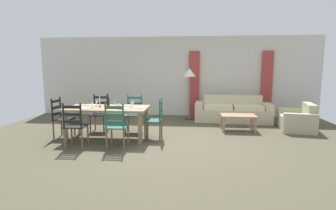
{
  "coord_description": "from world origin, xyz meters",
  "views": [
    {
      "loc": [
        0.61,
        -5.8,
        1.68
      ],
      "look_at": [
        -0.0,
        0.55,
        0.75
      ],
      "focal_mm": 28.01,
      "sensor_mm": 36.0,
      "label": 1
    }
  ],
  "objects_px": {
    "wine_glass_near_right": "(131,104)",
    "couch": "(233,112)",
    "dining_chair_near_left": "(75,125)",
    "coffee_table": "(238,117)",
    "wine_bottle": "(108,102)",
    "wine_glass_far_left": "(97,102)",
    "standing_lamp": "(189,75)",
    "dining_table": "(107,111)",
    "dining_chair_far_left": "(100,113)",
    "dining_chair_head_east": "(156,119)",
    "wine_glass_far_right": "(133,102)",
    "dining_chair_far_right": "(134,114)",
    "wine_glass_near_left": "(92,103)",
    "coffee_cup_primary": "(119,106)",
    "dining_chair_head_west": "(62,118)",
    "armchair_upholstered": "(299,121)",
    "dining_chair_near_right": "(116,126)"
  },
  "relations": [
    {
      "from": "wine_glass_near_right",
      "to": "couch",
      "type": "height_order",
      "value": "wine_glass_near_right"
    },
    {
      "from": "dining_chair_near_left",
      "to": "coffee_table",
      "type": "height_order",
      "value": "dining_chair_near_left"
    },
    {
      "from": "wine_bottle",
      "to": "wine_glass_far_left",
      "type": "relative_size",
      "value": 1.96
    },
    {
      "from": "wine_glass_near_right",
      "to": "standing_lamp",
      "type": "xyz_separation_m",
      "value": [
        1.27,
        2.66,
        0.55
      ]
    },
    {
      "from": "dining_table",
      "to": "standing_lamp",
      "type": "height_order",
      "value": "standing_lamp"
    },
    {
      "from": "dining_table",
      "to": "dining_chair_far_left",
      "type": "height_order",
      "value": "dining_chair_far_left"
    },
    {
      "from": "coffee_table",
      "to": "dining_chair_head_east",
      "type": "bearing_deg",
      "value": -152.19
    },
    {
      "from": "dining_table",
      "to": "wine_glass_far_right",
      "type": "distance_m",
      "value": 0.62
    },
    {
      "from": "dining_chair_far_right",
      "to": "wine_glass_near_left",
      "type": "distance_m",
      "value": 1.2
    },
    {
      "from": "dining_table",
      "to": "coffee_cup_primary",
      "type": "bearing_deg",
      "value": -12.2
    },
    {
      "from": "dining_chair_head_west",
      "to": "wine_glass_near_left",
      "type": "height_order",
      "value": "dining_chair_head_west"
    },
    {
      "from": "wine_bottle",
      "to": "wine_glass_far_right",
      "type": "distance_m",
      "value": 0.57
    },
    {
      "from": "dining_chair_head_east",
      "to": "coffee_cup_primary",
      "type": "relative_size",
      "value": 10.67
    },
    {
      "from": "couch",
      "to": "armchair_upholstered",
      "type": "height_order",
      "value": "couch"
    },
    {
      "from": "dining_chair_near_right",
      "to": "dining_chair_head_east",
      "type": "relative_size",
      "value": 1.0
    },
    {
      "from": "dining_chair_head_east",
      "to": "wine_bottle",
      "type": "relative_size",
      "value": 3.04
    },
    {
      "from": "dining_chair_far_left",
      "to": "wine_bottle",
      "type": "distance_m",
      "value": 0.92
    },
    {
      "from": "wine_glass_near_left",
      "to": "coffee_table",
      "type": "distance_m",
      "value": 3.75
    },
    {
      "from": "standing_lamp",
      "to": "wine_bottle",
      "type": "bearing_deg",
      "value": -126.75
    },
    {
      "from": "dining_chair_near_right",
      "to": "coffee_cup_primary",
      "type": "height_order",
      "value": "dining_chair_near_right"
    },
    {
      "from": "dining_chair_far_right",
      "to": "dining_chair_head_west",
      "type": "bearing_deg",
      "value": -155.21
    },
    {
      "from": "wine_glass_far_left",
      "to": "dining_chair_near_right",
      "type": "bearing_deg",
      "value": -49.48
    },
    {
      "from": "dining_chair_head_west",
      "to": "dining_chair_head_east",
      "type": "relative_size",
      "value": 1.0
    },
    {
      "from": "wine_glass_far_left",
      "to": "wine_bottle",
      "type": "bearing_deg",
      "value": -15.19
    },
    {
      "from": "wine_glass_near_right",
      "to": "coffee_cup_primary",
      "type": "xyz_separation_m",
      "value": [
        -0.29,
        0.08,
        -0.07
      ]
    },
    {
      "from": "standing_lamp",
      "to": "dining_table",
      "type": "bearing_deg",
      "value": -126.58
    },
    {
      "from": "dining_chair_head_west",
      "to": "wine_glass_far_left",
      "type": "bearing_deg",
      "value": 8.61
    },
    {
      "from": "dining_chair_far_left",
      "to": "armchair_upholstered",
      "type": "distance_m",
      "value": 5.33
    },
    {
      "from": "dining_chair_near_left",
      "to": "dining_chair_near_right",
      "type": "height_order",
      "value": "same"
    },
    {
      "from": "dining_chair_far_left",
      "to": "standing_lamp",
      "type": "height_order",
      "value": "standing_lamp"
    },
    {
      "from": "dining_chair_near_right",
      "to": "standing_lamp",
      "type": "relative_size",
      "value": 0.59
    },
    {
      "from": "dining_table",
      "to": "standing_lamp",
      "type": "bearing_deg",
      "value": 53.42
    },
    {
      "from": "armchair_upholstered",
      "to": "standing_lamp",
      "type": "xyz_separation_m",
      "value": [
        -2.97,
        1.16,
        1.16
      ]
    },
    {
      "from": "dining_table",
      "to": "dining_chair_near_right",
      "type": "height_order",
      "value": "dining_chair_near_right"
    },
    {
      "from": "dining_chair_head_east",
      "to": "wine_glass_far_left",
      "type": "relative_size",
      "value": 5.96
    },
    {
      "from": "dining_chair_far_left",
      "to": "coffee_table",
      "type": "distance_m",
      "value": 3.67
    },
    {
      "from": "dining_chair_head_west",
      "to": "wine_glass_near_left",
      "type": "xyz_separation_m",
      "value": [
        0.82,
        -0.11,
        0.38
      ]
    },
    {
      "from": "dining_table",
      "to": "wine_glass_near_right",
      "type": "distance_m",
      "value": 0.65
    },
    {
      "from": "coffee_cup_primary",
      "to": "coffee_table",
      "type": "distance_m",
      "value": 3.15
    },
    {
      "from": "dining_chair_near_left",
      "to": "dining_chair_head_west",
      "type": "bearing_deg",
      "value": 132.51
    },
    {
      "from": "wine_glass_near_left",
      "to": "armchair_upholstered",
      "type": "bearing_deg",
      "value": 16.02
    },
    {
      "from": "dining_chair_near_left",
      "to": "wine_bottle",
      "type": "xyz_separation_m",
      "value": [
        0.46,
        0.78,
        0.39
      ]
    },
    {
      "from": "dining_chair_head_west",
      "to": "dining_chair_near_left",
      "type": "bearing_deg",
      "value": -47.49
    },
    {
      "from": "dining_chair_far_left",
      "to": "wine_glass_near_left",
      "type": "bearing_deg",
      "value": -80.05
    },
    {
      "from": "dining_chair_near_left",
      "to": "dining_chair_head_east",
      "type": "bearing_deg",
      "value": 26.18
    },
    {
      "from": "dining_chair_near_left",
      "to": "dining_chair_far_left",
      "type": "xyz_separation_m",
      "value": [
        -0.01,
        1.47,
        0.0
      ]
    },
    {
      "from": "wine_glass_far_left",
      "to": "wine_glass_far_right",
      "type": "bearing_deg",
      "value": 2.34
    },
    {
      "from": "dining_table",
      "to": "dining_chair_far_right",
      "type": "height_order",
      "value": "dining_chair_far_right"
    },
    {
      "from": "dining_chair_near_left",
      "to": "wine_glass_near_left",
      "type": "distance_m",
      "value": 0.75
    },
    {
      "from": "dining_chair_head_east",
      "to": "wine_bottle",
      "type": "bearing_deg",
      "value": 179.93
    }
  ]
}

